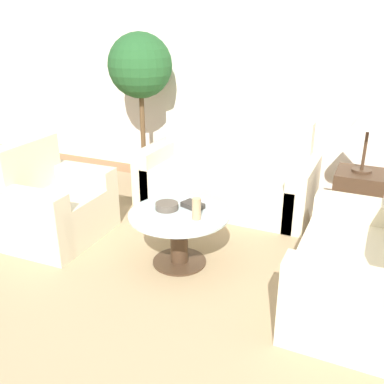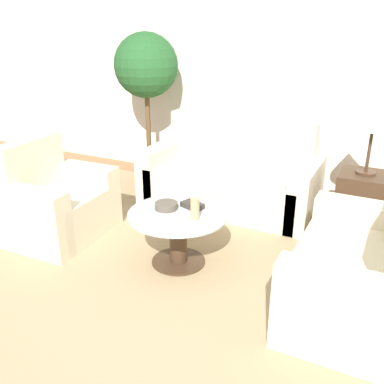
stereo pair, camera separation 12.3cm
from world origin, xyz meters
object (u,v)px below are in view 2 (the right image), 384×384
(sofa_main, at_px, (231,179))
(loveseat, at_px, (365,274))
(potted_plant, at_px, (146,72))
(vase, at_px, (195,209))
(bowl, at_px, (166,206))
(armchair, at_px, (54,205))
(table_lamp, at_px, (374,118))
(coffee_table, at_px, (178,231))
(book_stack, at_px, (192,205))

(sofa_main, distance_m, loveseat, 2.03)
(sofa_main, bearing_deg, potted_plant, 165.91)
(vase, height_order, bowl, vase)
(armchair, bearing_deg, table_lamp, -63.31)
(table_lamp, bearing_deg, bowl, -136.49)
(table_lamp, xyz_separation_m, vase, (-1.09, -1.39, -0.55))
(armchair, xyz_separation_m, potted_plant, (-0.02, 1.72, 1.04))
(armchair, bearing_deg, coffee_table, -89.77)
(sofa_main, distance_m, vase, 1.44)
(armchair, relative_size, loveseat, 0.72)
(coffee_table, bearing_deg, vase, -13.08)
(loveseat, xyz_separation_m, coffee_table, (-1.44, -0.00, -0.00))
(potted_plant, bearing_deg, sofa_main, -14.09)
(armchair, relative_size, table_lamp, 1.41)
(sofa_main, relative_size, table_lamp, 2.75)
(loveseat, distance_m, book_stack, 1.41)
(book_stack, bearing_deg, potted_plant, 151.18)
(bowl, xyz_separation_m, book_stack, (0.18, 0.12, -0.01))
(sofa_main, xyz_separation_m, book_stack, (0.13, -1.21, 0.18))
(sofa_main, height_order, armchair, sofa_main)
(armchair, height_order, potted_plant, potted_plant)
(book_stack, bearing_deg, coffee_table, -90.61)
(coffee_table, xyz_separation_m, potted_plant, (-1.31, 1.67, 1.04))
(armchair, height_order, coffee_table, armchair)
(vase, bearing_deg, coffee_table, 166.92)
(sofa_main, xyz_separation_m, armchair, (-1.22, -1.41, -0.00))
(vase, bearing_deg, bowl, 166.53)
(table_lamp, height_order, book_stack, table_lamp)
(coffee_table, height_order, vase, vase)
(table_lamp, distance_m, potted_plant, 2.61)
(vase, relative_size, book_stack, 0.85)
(table_lamp, height_order, vase, table_lamp)
(table_lamp, height_order, bowl, table_lamp)
(loveseat, height_order, coffee_table, loveseat)
(armchair, distance_m, loveseat, 2.73)
(bowl, bearing_deg, coffee_table, -13.98)
(bowl, bearing_deg, loveseat, -1.13)
(bowl, bearing_deg, table_lamp, 43.51)
(potted_plant, bearing_deg, coffee_table, -51.72)
(armchair, height_order, table_lamp, table_lamp)
(sofa_main, height_order, vase, sofa_main)
(table_lamp, bearing_deg, coffee_table, -133.08)
(coffee_table, bearing_deg, potted_plant, 128.28)
(bowl, bearing_deg, potted_plant, 126.01)
(loveseat, distance_m, coffee_table, 1.44)
(potted_plant, relative_size, book_stack, 8.61)
(potted_plant, bearing_deg, vase, -48.95)
(coffee_table, bearing_deg, loveseat, 0.02)
(loveseat, distance_m, potted_plant, 3.38)
(loveseat, xyz_separation_m, potted_plant, (-2.75, 1.67, 1.04))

